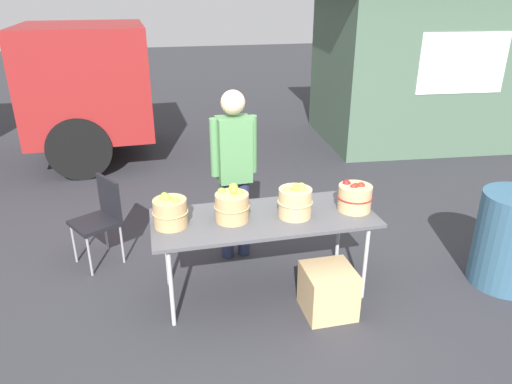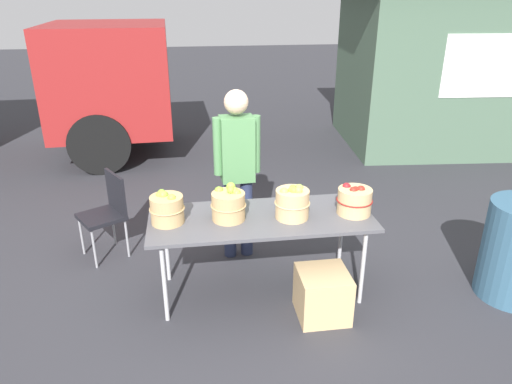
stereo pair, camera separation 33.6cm
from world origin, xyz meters
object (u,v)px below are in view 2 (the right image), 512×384
at_px(market_table, 261,221).
at_px(apple_basket_red_0, 354,200).
at_px(folding_chair, 107,209).
at_px(apple_basket_green_1, 229,205).
at_px(produce_crate, 323,294).
at_px(apple_basket_green_2, 292,203).
at_px(apple_basket_green_0, 167,208).
at_px(vendor_adult, 237,163).

height_order(market_table, apple_basket_red_0, apple_basket_red_0).
bearing_deg(market_table, folding_chair, 148.28).
relative_size(apple_basket_green_1, produce_crate, 0.73).
relative_size(market_table, apple_basket_green_1, 6.36).
bearing_deg(apple_basket_green_2, apple_basket_red_0, 0.46).
height_order(apple_basket_red_0, produce_crate, apple_basket_red_0).
xyz_separation_m(apple_basket_green_0, apple_basket_green_1, (0.51, -0.01, 0.00)).
height_order(market_table, vendor_adult, vendor_adult).
height_order(apple_basket_green_1, folding_chair, apple_basket_green_1).
distance_m(apple_basket_green_0, produce_crate, 1.47).
distance_m(apple_basket_green_1, apple_basket_red_0, 1.08).
relative_size(market_table, apple_basket_green_2, 6.31).
relative_size(apple_basket_green_0, apple_basket_green_1, 0.98).
bearing_deg(produce_crate, apple_basket_red_0, 47.05).
bearing_deg(market_table, apple_basket_green_1, -179.83).
relative_size(apple_basket_green_2, folding_chair, 0.35).
distance_m(apple_basket_green_0, folding_chair, 1.14).
xyz_separation_m(market_table, produce_crate, (0.45, -0.42, -0.50)).
relative_size(vendor_adult, produce_crate, 4.15).
height_order(market_table, apple_basket_green_1, apple_basket_green_1).
bearing_deg(produce_crate, folding_chair, 145.34).
bearing_deg(apple_basket_red_0, apple_basket_green_2, -179.54).
bearing_deg(folding_chair, apple_basket_green_0, 5.79).
xyz_separation_m(market_table, folding_chair, (-1.42, 0.88, -0.20)).
height_order(apple_basket_red_0, folding_chair, apple_basket_red_0).
bearing_deg(apple_basket_green_2, market_table, 168.92).
xyz_separation_m(apple_basket_green_1, vendor_adult, (0.15, 0.67, 0.12)).
bearing_deg(apple_basket_green_1, produce_crate, -29.80).
relative_size(apple_basket_green_0, apple_basket_red_0, 0.94).
xyz_separation_m(apple_basket_green_1, apple_basket_green_2, (0.53, -0.05, 0.01)).
distance_m(apple_basket_green_2, folding_chair, 1.95).
xyz_separation_m(market_table, apple_basket_red_0, (0.80, -0.05, 0.16)).
relative_size(apple_basket_green_1, folding_chair, 0.35).
height_order(folding_chair, produce_crate, folding_chair).
distance_m(apple_basket_green_1, produce_crate, 1.08).
bearing_deg(apple_basket_green_0, folding_chair, 126.31).
bearing_deg(apple_basket_green_1, apple_basket_red_0, -2.40).
relative_size(apple_basket_green_1, apple_basket_green_2, 0.99).
distance_m(apple_basket_green_1, folding_chair, 1.49).
distance_m(market_table, vendor_adult, 0.74).
bearing_deg(folding_chair, apple_basket_green_1, 22.00).
height_order(apple_basket_green_0, vendor_adult, vendor_adult).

